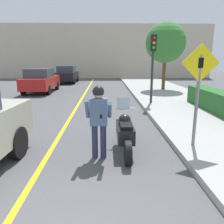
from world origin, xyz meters
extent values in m
cube|color=yellow|center=(-0.60, 6.00, 0.00)|extent=(0.12, 36.00, 0.01)
cube|color=beige|center=(0.00, 26.00, 3.23)|extent=(28.00, 1.20, 6.45)
cylinder|color=black|center=(1.32, 2.38, 0.28)|extent=(0.14, 0.56, 0.56)
cylinder|color=black|center=(1.32, 3.96, 0.28)|extent=(0.14, 0.56, 0.56)
cube|color=black|center=(1.32, 3.17, 0.51)|extent=(0.40, 1.08, 0.36)
sphere|color=black|center=(1.32, 3.32, 0.77)|extent=(0.32, 0.32, 0.32)
cube|color=black|center=(1.32, 2.92, 0.73)|extent=(0.28, 0.48, 0.10)
cylinder|color=silver|center=(1.32, 3.71, 0.99)|extent=(0.62, 0.03, 0.03)
cube|color=silver|center=(1.32, 3.78, 1.11)|extent=(0.36, 0.12, 0.31)
cylinder|color=#282D4C|center=(0.57, 2.76, 0.41)|extent=(0.14, 0.14, 0.82)
cylinder|color=#282D4C|center=(0.77, 2.76, 0.41)|extent=(0.14, 0.14, 0.82)
cube|color=slate|center=(0.67, 2.76, 1.13)|extent=(0.40, 0.22, 0.63)
cylinder|color=slate|center=(0.42, 2.66, 1.22)|extent=(0.09, 0.38, 0.49)
cylinder|color=slate|center=(0.92, 2.64, 1.19)|extent=(0.09, 0.44, 0.44)
sphere|color=tan|center=(0.67, 2.76, 1.55)|extent=(0.23, 0.23, 0.23)
sphere|color=black|center=(0.67, 2.76, 1.60)|extent=(0.27, 0.27, 0.27)
cube|color=black|center=(0.73, 2.48, 1.10)|extent=(0.06, 0.05, 0.11)
cylinder|color=black|center=(-1.27, 2.82, 0.38)|extent=(0.26, 0.77, 0.76)
cylinder|color=slate|center=(3.08, 3.14, 1.28)|extent=(0.08, 0.08, 2.25)
cube|color=yellow|center=(3.08, 3.12, 2.22)|extent=(0.91, 0.02, 0.91)
cube|color=black|center=(3.08, 3.10, 2.22)|extent=(0.12, 0.01, 0.24)
cylinder|color=#2D2D30|center=(3.14, 8.76, 1.80)|extent=(0.12, 0.12, 3.28)
cube|color=black|center=(3.14, 8.74, 3.06)|extent=(0.26, 0.22, 0.76)
sphere|color=red|center=(3.14, 8.62, 3.28)|extent=(0.14, 0.14, 0.14)
sphere|color=gold|center=(3.14, 8.62, 3.06)|extent=(0.14, 0.14, 0.14)
sphere|color=green|center=(3.14, 8.62, 2.84)|extent=(0.14, 0.14, 0.14)
cube|color=#286028|center=(5.60, 6.73, 0.57)|extent=(0.90, 4.89, 0.83)
cylinder|color=brown|center=(5.06, 13.79, 1.31)|extent=(0.24, 0.24, 2.31)
sphere|color=#387A33|center=(5.06, 13.79, 3.44)|extent=(2.78, 2.78, 2.78)
cylinder|color=black|center=(-4.61, 15.01, 0.32)|extent=(0.22, 0.64, 0.64)
cylinder|color=black|center=(-2.95, 15.01, 0.32)|extent=(0.22, 0.64, 0.64)
cylinder|color=black|center=(-4.61, 12.41, 0.32)|extent=(0.22, 0.64, 0.64)
cylinder|color=black|center=(-2.95, 12.41, 0.32)|extent=(0.22, 0.64, 0.64)
cube|color=#B21E19|center=(-3.78, 13.71, 0.70)|extent=(1.80, 4.20, 0.76)
cube|color=#38424C|center=(-3.78, 13.54, 1.38)|extent=(1.58, 2.18, 0.60)
cylinder|color=black|center=(-3.82, 21.41, 0.32)|extent=(0.22, 0.64, 0.64)
cylinder|color=black|center=(-2.17, 21.41, 0.32)|extent=(0.22, 0.64, 0.64)
cylinder|color=black|center=(-3.82, 18.81, 0.32)|extent=(0.22, 0.64, 0.64)
cylinder|color=black|center=(-2.17, 18.81, 0.32)|extent=(0.22, 0.64, 0.64)
cube|color=black|center=(-3.00, 20.11, 0.70)|extent=(1.80, 4.20, 0.76)
cube|color=#38424C|center=(-3.00, 19.94, 1.38)|extent=(1.58, 2.18, 0.60)
camera|label=1|loc=(0.83, -2.09, 2.30)|focal=35.00mm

